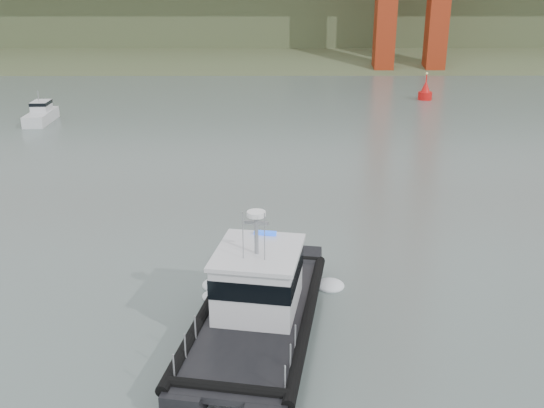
# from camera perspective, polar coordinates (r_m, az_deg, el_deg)

# --- Properties ---
(ground) EXTENTS (400.00, 400.00, 0.00)m
(ground) POSITION_cam_1_polar(r_m,az_deg,el_deg) (25.32, -0.44, -11.19)
(ground) COLOR #556661
(ground) RESTS_ON ground
(headlands) EXTENTS (500.00, 105.36, 27.12)m
(headlands) POSITION_cam_1_polar(r_m,az_deg,el_deg) (147.28, -0.38, 17.66)
(headlands) COLOR #3D4A2A
(headlands) RESTS_ON ground
(patrol_boat) EXTENTS (5.90, 11.63, 5.38)m
(patrol_boat) POSITION_cam_1_polar(r_m,az_deg,el_deg) (23.97, -1.43, -9.40)
(patrol_boat) COLOR black
(patrol_boat) RESTS_ON ground
(motorboat) EXTENTS (2.26, 6.02, 3.26)m
(motorboat) POSITION_cam_1_polar(r_m,az_deg,el_deg) (65.58, -20.90, 7.91)
(motorboat) COLOR silver
(motorboat) RESTS_ON ground
(nav_buoy) EXTENTS (1.65, 1.65, 3.44)m
(nav_buoy) POSITION_cam_1_polar(r_m,az_deg,el_deg) (75.98, 14.23, 10.17)
(nav_buoy) COLOR red
(nav_buoy) RESTS_ON ground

